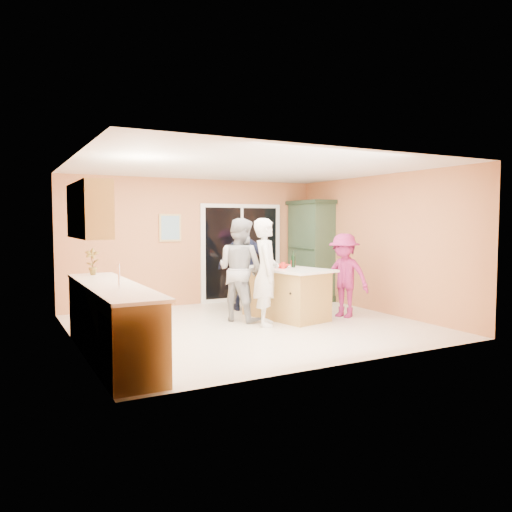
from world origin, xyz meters
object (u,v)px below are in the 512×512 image
green_hutch (311,251)px  woman_grey (240,270)px  woman_magenta (344,275)px  woman_navy (244,266)px  woman_white (266,272)px  kitchen_island (286,295)px

green_hutch → woman_grey: bearing=-150.3°
woman_grey → woman_magenta: woman_grey is taller
woman_grey → woman_navy: size_ratio=1.03×
woman_navy → green_hutch: bearing=-146.9°
woman_white → woman_navy: (0.34, 1.46, -0.02)m
woman_navy → woman_magenta: (1.27, -1.48, -0.11)m
woman_white → woman_magenta: 1.61m
green_hutch → woman_navy: size_ratio=1.26×
kitchen_island → woman_navy: woman_navy is taller
woman_magenta → woman_navy: bearing=-163.0°
woman_white → woman_navy: woman_white is taller
green_hutch → woman_white: bearing=-138.7°
kitchen_island → green_hutch: green_hutch is taller
woman_navy → woman_magenta: 1.95m
kitchen_island → woman_grey: bearing=155.2°
green_hutch → kitchen_island: bearing=-135.8°
woman_navy → woman_grey: bearing=77.1°
woman_white → woman_grey: woman_grey is taller
woman_grey → woman_magenta: 1.90m
kitchen_island → woman_grey: woman_grey is taller
kitchen_island → woman_magenta: woman_magenta is taller
woman_white → green_hutch: bearing=-22.7°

